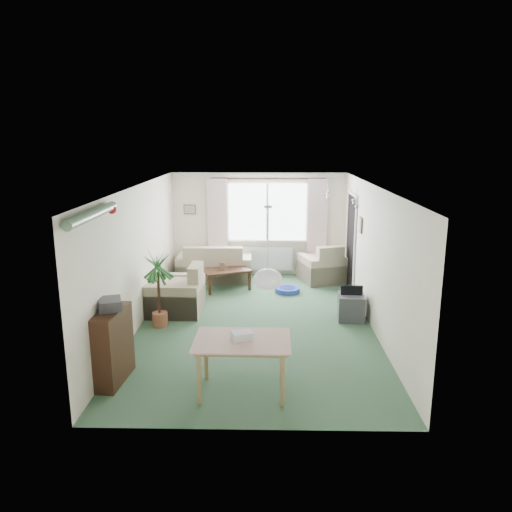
{
  "coord_description": "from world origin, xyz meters",
  "views": [
    {
      "loc": [
        0.18,
        -8.22,
        3.2
      ],
      "look_at": [
        0.0,
        0.3,
        1.15
      ],
      "focal_mm": 35.0,
      "sensor_mm": 36.0,
      "label": 1
    }
  ],
  "objects_px": {
    "armchair_left": "(176,288)",
    "bookshelf": "(113,346)",
    "coffee_table": "(226,280)",
    "pet_bed": "(287,290)",
    "dining_table": "(242,367)",
    "sofa": "(215,262)",
    "tv_cube": "(351,307)",
    "houseplant": "(159,289)",
    "armchair_corner": "(323,262)"
  },
  "relations": [
    {
      "from": "armchair_left",
      "to": "armchair_corner",
      "type": "bearing_deg",
      "value": 127.13
    },
    {
      "from": "houseplant",
      "to": "bookshelf",
      "type": "bearing_deg",
      "value": -95.44
    },
    {
      "from": "armchair_corner",
      "to": "coffee_table",
      "type": "xyz_separation_m",
      "value": [
        -2.14,
        -0.73,
        -0.21
      ]
    },
    {
      "from": "armchair_corner",
      "to": "pet_bed",
      "type": "bearing_deg",
      "value": 29.84
    },
    {
      "from": "armchair_left",
      "to": "bookshelf",
      "type": "height_order",
      "value": "bookshelf"
    },
    {
      "from": "tv_cube",
      "to": "pet_bed",
      "type": "bearing_deg",
      "value": 128.91
    },
    {
      "from": "bookshelf",
      "to": "dining_table",
      "type": "xyz_separation_m",
      "value": [
        1.73,
        -0.26,
        -0.15
      ]
    },
    {
      "from": "sofa",
      "to": "bookshelf",
      "type": "relative_size",
      "value": 1.68
    },
    {
      "from": "armchair_corner",
      "to": "houseplant",
      "type": "bearing_deg",
      "value": 25.6
    },
    {
      "from": "pet_bed",
      "to": "coffee_table",
      "type": "bearing_deg",
      "value": 172.68
    },
    {
      "from": "armchair_left",
      "to": "dining_table",
      "type": "distance_m",
      "value": 3.3
    },
    {
      "from": "coffee_table",
      "to": "pet_bed",
      "type": "height_order",
      "value": "coffee_table"
    },
    {
      "from": "armchair_left",
      "to": "coffee_table",
      "type": "distance_m",
      "value": 1.64
    },
    {
      "from": "houseplant",
      "to": "pet_bed",
      "type": "relative_size",
      "value": 2.54
    },
    {
      "from": "coffee_table",
      "to": "tv_cube",
      "type": "relative_size",
      "value": 1.96
    },
    {
      "from": "bookshelf",
      "to": "houseplant",
      "type": "bearing_deg",
      "value": 89.53
    },
    {
      "from": "coffee_table",
      "to": "pet_bed",
      "type": "distance_m",
      "value": 1.32
    },
    {
      "from": "armchair_corner",
      "to": "houseplant",
      "type": "relative_size",
      "value": 0.73
    },
    {
      "from": "dining_table",
      "to": "tv_cube",
      "type": "height_order",
      "value": "dining_table"
    },
    {
      "from": "sofa",
      "to": "tv_cube",
      "type": "bearing_deg",
      "value": 136.24
    },
    {
      "from": "armchair_left",
      "to": "pet_bed",
      "type": "distance_m",
      "value": 2.49
    },
    {
      "from": "armchair_left",
      "to": "bookshelf",
      "type": "relative_size",
      "value": 1.02
    },
    {
      "from": "sofa",
      "to": "tv_cube",
      "type": "height_order",
      "value": "sofa"
    },
    {
      "from": "houseplant",
      "to": "tv_cube",
      "type": "bearing_deg",
      "value": 6.8
    },
    {
      "from": "sofa",
      "to": "pet_bed",
      "type": "xyz_separation_m",
      "value": [
        1.62,
        -0.92,
        -0.37
      ]
    },
    {
      "from": "sofa",
      "to": "pet_bed",
      "type": "distance_m",
      "value": 1.9
    },
    {
      "from": "bookshelf",
      "to": "armchair_left",
      "type": "bearing_deg",
      "value": 87.87
    },
    {
      "from": "armchair_corner",
      "to": "dining_table",
      "type": "xyz_separation_m",
      "value": [
        -1.59,
        -5.12,
        -0.08
      ]
    },
    {
      "from": "houseplant",
      "to": "pet_bed",
      "type": "distance_m",
      "value": 3.07
    },
    {
      "from": "armchair_corner",
      "to": "dining_table",
      "type": "relative_size",
      "value": 0.87
    },
    {
      "from": "armchair_left",
      "to": "houseplant",
      "type": "relative_size",
      "value": 0.77
    },
    {
      "from": "coffee_table",
      "to": "bookshelf",
      "type": "height_order",
      "value": "bookshelf"
    },
    {
      "from": "dining_table",
      "to": "pet_bed",
      "type": "bearing_deg",
      "value": 79.99
    },
    {
      "from": "coffee_table",
      "to": "houseplant",
      "type": "bearing_deg",
      "value": -114.75
    },
    {
      "from": "sofa",
      "to": "armchair_corner",
      "type": "height_order",
      "value": "armchair_corner"
    },
    {
      "from": "sofa",
      "to": "tv_cube",
      "type": "xyz_separation_m",
      "value": [
        2.7,
        -2.49,
        -0.19
      ]
    },
    {
      "from": "armchair_left",
      "to": "pet_bed",
      "type": "relative_size",
      "value": 1.95
    },
    {
      "from": "sofa",
      "to": "armchair_corner",
      "type": "distance_m",
      "value": 2.47
    },
    {
      "from": "armchair_left",
      "to": "houseplant",
      "type": "bearing_deg",
      "value": -9.96
    },
    {
      "from": "bookshelf",
      "to": "dining_table",
      "type": "bearing_deg",
      "value": -3.53
    },
    {
      "from": "tv_cube",
      "to": "armchair_left",
      "type": "bearing_deg",
      "value": 178.54
    },
    {
      "from": "houseplant",
      "to": "coffee_table",
      "type": "bearing_deg",
      "value": 65.25
    },
    {
      "from": "bookshelf",
      "to": "dining_table",
      "type": "relative_size",
      "value": 0.89
    },
    {
      "from": "sofa",
      "to": "coffee_table",
      "type": "height_order",
      "value": "sofa"
    },
    {
      "from": "armchair_corner",
      "to": "armchair_left",
      "type": "bearing_deg",
      "value": 18.67
    },
    {
      "from": "pet_bed",
      "to": "armchair_left",
      "type": "bearing_deg",
      "value": -150.01
    },
    {
      "from": "coffee_table",
      "to": "pet_bed",
      "type": "bearing_deg",
      "value": -7.32
    },
    {
      "from": "armchair_left",
      "to": "tv_cube",
      "type": "height_order",
      "value": "armchair_left"
    },
    {
      "from": "coffee_table",
      "to": "sofa",
      "type": "bearing_deg",
      "value": 113.42
    },
    {
      "from": "pet_bed",
      "to": "houseplant",
      "type": "bearing_deg",
      "value": -139.24
    }
  ]
}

